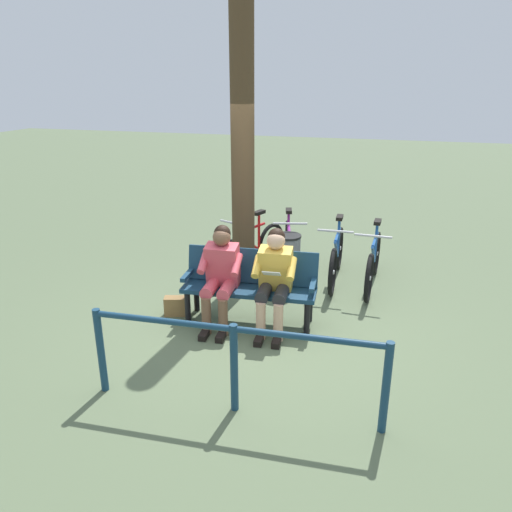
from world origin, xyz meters
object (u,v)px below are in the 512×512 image
at_px(tree_trunk, 243,141).
at_px(bicycle_green, 336,257).
at_px(person_companion, 221,272).
at_px(litter_bin, 287,261).
at_px(bicycle_orange, 288,249).
at_px(handbag, 177,306).
at_px(bicycle_silver, 373,263).
at_px(person_reading, 274,276).
at_px(bicycle_purple, 252,250).
at_px(bench, 250,281).

distance_m(tree_trunk, bicycle_green, 2.15).
height_order(person_companion, litter_bin, person_companion).
height_order(tree_trunk, bicycle_orange, tree_trunk).
height_order(person_companion, bicycle_orange, person_companion).
height_order(handbag, bicycle_silver, bicycle_silver).
bearing_deg(bicycle_orange, person_companion, -26.28).
height_order(bicycle_silver, bicycle_orange, same).
relative_size(person_reading, tree_trunk, 0.30).
distance_m(litter_bin, bicycle_silver, 1.21).
distance_m(person_reading, tree_trunk, 1.93).
relative_size(bicycle_silver, bicycle_green, 1.00).
height_order(bicycle_silver, bicycle_purple, same).
distance_m(person_reading, litter_bin, 1.27).
relative_size(person_companion, litter_bin, 1.56).
height_order(person_reading, bicycle_orange, person_reading).
bearing_deg(person_reading, bicycle_green, -111.90).
height_order(person_reading, handbag, person_reading).
height_order(bench, bicycle_purple, bicycle_purple).
xyz_separation_m(bench, bicycle_purple, (0.43, -1.47, -0.15)).
height_order(bench, bicycle_silver, bicycle_silver).
relative_size(bench, bicycle_silver, 0.97).
distance_m(person_reading, bicycle_green, 1.76).
xyz_separation_m(handbag, bicycle_purple, (-0.49, -1.63, 0.24)).
bearing_deg(person_companion, bicycle_green, -128.67).
relative_size(person_reading, bicycle_green, 0.71).
bearing_deg(tree_trunk, bicycle_purple, -87.50).
bearing_deg(person_companion, tree_trunk, -89.95).
distance_m(bench, bicycle_orange, 1.70).
height_order(litter_bin, bicycle_silver, bicycle_silver).
bearing_deg(handbag, tree_trunk, -113.34).
bearing_deg(litter_bin, person_reading, 95.71).
xyz_separation_m(person_companion, bicycle_purple, (0.12, -1.66, -0.30)).
height_order(person_companion, bicycle_purple, person_companion).
bearing_deg(person_reading, bicycle_silver, -128.11).
relative_size(bench, tree_trunk, 0.40).
bearing_deg(person_reading, bicycle_purple, -69.53).
relative_size(bench, bicycle_green, 0.97).
distance_m(handbag, bicycle_orange, 2.12).
relative_size(person_companion, handbag, 4.00).
relative_size(bench, bicycle_orange, 1.00).
bearing_deg(litter_bin, tree_trunk, 7.73).
xyz_separation_m(tree_trunk, bicycle_silver, (-1.78, -0.42, -1.67)).
bearing_deg(bench, tree_trunk, -72.87).
height_order(litter_bin, bicycle_orange, bicycle_orange).
distance_m(bicycle_green, bicycle_orange, 0.77).
distance_m(person_companion, litter_bin, 1.42).
xyz_separation_m(handbag, bicycle_orange, (-1.00, -1.85, 0.24)).
relative_size(bench, bicycle_purple, 1.03).
distance_m(bench, bicycle_green, 1.74).
xyz_separation_m(bicycle_silver, bicycle_purple, (1.80, -0.03, 0.00)).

